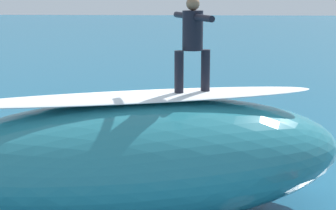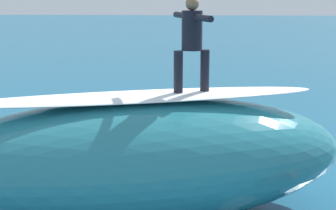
{
  "view_description": "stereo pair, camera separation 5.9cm",
  "coord_description": "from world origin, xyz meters",
  "px_view_note": "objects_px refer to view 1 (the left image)",
  "views": [
    {
      "loc": [
        -1.39,
        10.1,
        3.56
      ],
      "look_at": [
        -0.92,
        -0.15,
        1.38
      ],
      "focal_mm": 59.93,
      "sensor_mm": 36.0,
      "label": 1
    },
    {
      "loc": [
        -1.45,
        10.1,
        3.56
      ],
      "look_at": [
        -0.92,
        -0.15,
        1.38
      ],
      "focal_mm": 59.93,
      "sensor_mm": 36.0,
      "label": 2
    }
  ],
  "objects_px": {
    "surfer_riding": "(193,38)",
    "surfboard_paddling": "(151,147)",
    "surfboard_riding": "(192,95)",
    "surfer_paddling": "(156,140)"
  },
  "relations": [
    {
      "from": "surfer_riding",
      "to": "surfboard_paddling",
      "type": "relative_size",
      "value": 0.61
    },
    {
      "from": "surfboard_riding",
      "to": "surfer_paddling",
      "type": "relative_size",
      "value": 1.27
    },
    {
      "from": "surfer_riding",
      "to": "surfboard_riding",
      "type": "bearing_deg",
      "value": -157.8
    },
    {
      "from": "surfer_riding",
      "to": "surfboard_paddling",
      "type": "height_order",
      "value": "surfer_riding"
    },
    {
      "from": "surfboard_riding",
      "to": "surfboard_paddling",
      "type": "relative_size",
      "value": 0.87
    },
    {
      "from": "surfer_riding",
      "to": "surfer_paddling",
      "type": "bearing_deg",
      "value": -99.98
    },
    {
      "from": "surfboard_paddling",
      "to": "surfer_riding",
      "type": "bearing_deg",
      "value": 130.91
    },
    {
      "from": "surfboard_paddling",
      "to": "surfer_paddling",
      "type": "bearing_deg",
      "value": -180.0
    },
    {
      "from": "surfer_paddling",
      "to": "surfboard_riding",
      "type": "bearing_deg",
      "value": 129.29
    },
    {
      "from": "surfboard_riding",
      "to": "surfer_paddling",
      "type": "bearing_deg",
      "value": -99.98
    }
  ]
}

